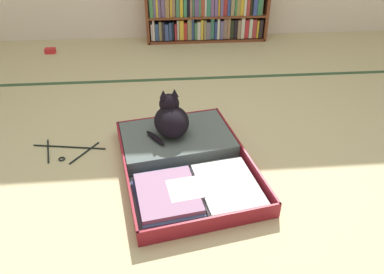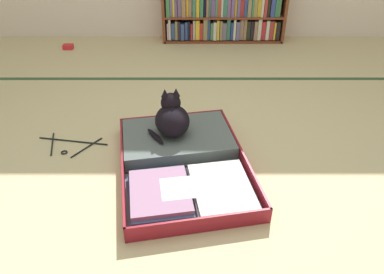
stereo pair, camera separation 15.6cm
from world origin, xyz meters
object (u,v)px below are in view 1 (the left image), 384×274
object	(u,v)px
black_cat	(171,119)
clothes_hanger	(67,151)
small_red_pouch	(50,51)
bookshelf	(207,4)
open_suitcase	(183,158)

from	to	relation	value
black_cat	clothes_hanger	bearing A→B (deg)	-178.80
clothes_hanger	small_red_pouch	size ratio (longest dim) A/B	4.64
bookshelf	small_red_pouch	xyz separation A→B (m)	(-1.63, -0.27, -0.36)
open_suitcase	clothes_hanger	bearing A→B (deg)	165.19
black_cat	clothes_hanger	size ratio (longest dim) A/B	0.64
bookshelf	small_red_pouch	world-z (taller)	bookshelf
black_cat	small_red_pouch	size ratio (longest dim) A/B	2.95
clothes_hanger	small_red_pouch	xyz separation A→B (m)	(-0.51, 1.75, 0.02)
small_red_pouch	bookshelf	bearing A→B (deg)	9.58
bookshelf	open_suitcase	xyz separation A→B (m)	(-0.40, -2.22, -0.34)
bookshelf	open_suitcase	distance (m)	2.28
small_red_pouch	open_suitcase	bearing A→B (deg)	-57.72
black_cat	open_suitcase	bearing A→B (deg)	-74.08
bookshelf	clothes_hanger	size ratio (longest dim) A/B	2.81
bookshelf	small_red_pouch	distance (m)	1.69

